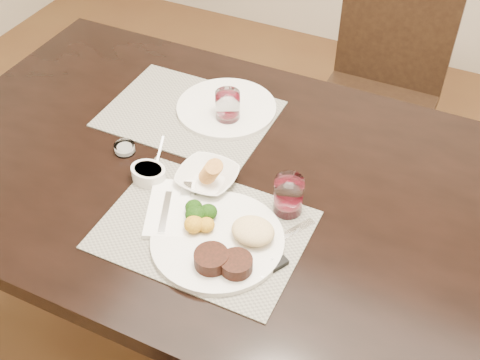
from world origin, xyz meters
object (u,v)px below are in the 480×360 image
at_px(chair_far, 381,83).
at_px(dinner_plate, 222,240).
at_px(far_plate, 226,108).
at_px(steak_knife, 272,261).
at_px(wine_glass_near, 288,197).
at_px(cracker_bowl, 207,177).

relative_size(chair_far, dinner_plate, 3.00).
bearing_deg(far_plate, steak_knife, -53.43).
bearing_deg(wine_glass_near, cracker_bowl, 180.00).
xyz_separation_m(dinner_plate, wine_glass_near, (0.09, 0.16, 0.03)).
bearing_deg(cracker_bowl, far_plate, 107.67).
bearing_deg(wine_glass_near, far_plate, 136.41).
relative_size(dinner_plate, steak_knife, 1.26).
xyz_separation_m(dinner_plate, cracker_bowl, (-0.12, 0.16, 0.00)).
relative_size(cracker_bowl, wine_glass_near, 1.56).
distance_m(chair_far, wine_glass_near, 1.03).
bearing_deg(chair_far, cracker_bowl, -101.70).
bearing_deg(cracker_bowl, chair_far, 78.30).
bearing_deg(wine_glass_near, dinner_plate, -118.54).
relative_size(chair_far, cracker_bowl, 6.12).
bearing_deg(far_plate, chair_far, 66.86).
height_order(cracker_bowl, far_plate, cracker_bowl).
distance_m(steak_knife, wine_glass_near, 0.17).
xyz_separation_m(dinner_plate, steak_knife, (0.12, 0.00, -0.01)).
height_order(dinner_plate, far_plate, dinner_plate).
bearing_deg(chair_far, far_plate, -113.14).
bearing_deg(chair_far, wine_glass_near, -89.48).
bearing_deg(dinner_plate, cracker_bowl, 114.40).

